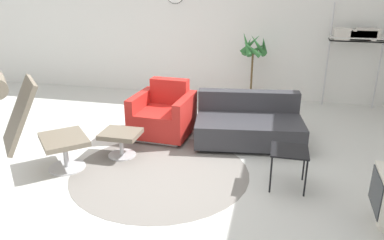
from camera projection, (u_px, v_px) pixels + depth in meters
The scene contains 10 objects.
ground_plane at pixel (170, 158), 4.86m from camera, with size 12.00×12.00×0.00m, color silver.
wall_back at pixel (213, 24), 7.10m from camera, with size 12.00×0.09×2.80m.
round_rug at pixel (160, 172), 4.50m from camera, with size 2.13×2.13×0.01m.
lounge_chair at pixel (27, 115), 4.18m from camera, with size 1.10×1.08×1.25m.
ottoman at pixel (121, 138), 4.84m from camera, with size 0.49×0.41×0.34m.
armchair_red at pixel (164, 116), 5.49m from camera, with size 0.86×0.86×0.79m.
couch_low at pixel (249, 125), 5.30m from camera, with size 1.58×1.11×0.66m.
side_table at pixel (289, 154), 4.07m from camera, with size 0.40×0.40×0.44m.
potted_plant at pixel (253, 65), 6.70m from camera, with size 0.52×0.53×1.34m.
shelf_unit at pixel (358, 36), 6.32m from camera, with size 0.93×0.28×1.82m.
Camera 1 is at (1.28, -4.20, 2.16)m, focal length 35.00 mm.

